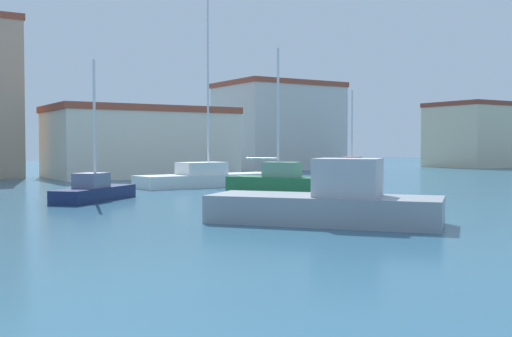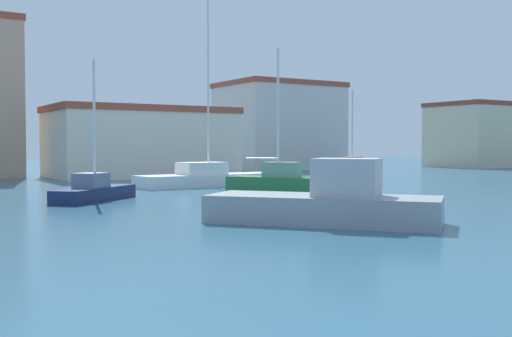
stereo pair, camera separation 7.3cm
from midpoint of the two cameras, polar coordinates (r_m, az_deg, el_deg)
water at (r=29.09m, az=2.51°, el=-2.78°), size 160.00×160.00×0.00m
sailboat_white_center_channel at (r=37.78m, az=-4.44°, el=-0.78°), size 9.13×2.99×13.86m
motorboat_grey_distant_north at (r=19.89m, az=6.70°, el=-3.18°), size 6.60×7.28×2.08m
sailboat_green_outer_mooring at (r=30.44m, az=2.13°, el=-1.37°), size 3.94×5.11×7.22m
sailboat_navy_inner_mooring at (r=28.84m, az=-14.54°, el=-1.94°), size 4.79×4.52×6.33m
sailboat_red_far_right at (r=45.31m, az=8.83°, el=-0.29°), size 4.83×3.22×6.45m
warehouse_block at (r=50.52m, az=-10.46°, el=2.42°), size 14.17×8.29×5.53m
yacht_club at (r=65.64m, az=2.15°, el=3.91°), size 11.60×9.15×9.03m
waterfront_apartments at (r=75.73m, az=19.38°, el=2.93°), size 8.68×8.11×7.38m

